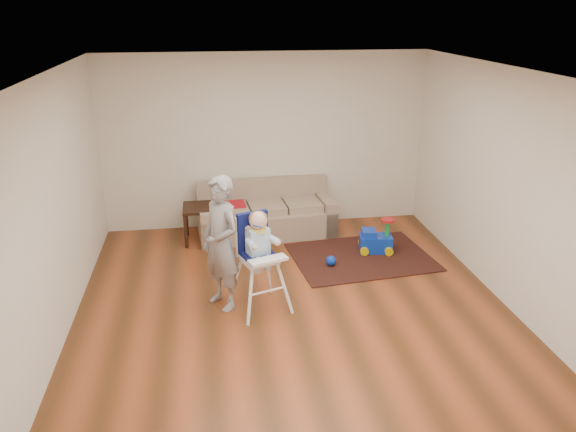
{
  "coord_description": "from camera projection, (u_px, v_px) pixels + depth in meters",
  "views": [
    {
      "loc": [
        -0.92,
        -5.72,
        3.34
      ],
      "look_at": [
        0.0,
        0.4,
        1.0
      ],
      "focal_mm": 35.0,
      "sensor_mm": 36.0,
      "label": 1
    }
  ],
  "objects": [
    {
      "name": "high_chair",
      "position": [
        259.0,
        263.0,
        6.38
      ],
      "size": [
        0.72,
        0.72,
        1.22
      ],
      "rotation": [
        0.0,
        0.0,
        0.33
      ],
      "color": "white",
      "rests_on": "ground"
    },
    {
      "name": "side_table",
      "position": [
        202.0,
        223.0,
        8.38
      ],
      "size": [
        0.54,
        0.54,
        0.54
      ],
      "primitive_type": null,
      "color": "black",
      "rests_on": "ground"
    },
    {
      "name": "room_envelope",
      "position": [
        286.0,
        141.0,
        6.42
      ],
      "size": [
        5.04,
        5.52,
        2.72
      ],
      "color": "silver",
      "rests_on": "ground"
    },
    {
      "name": "toy_ball",
      "position": [
        331.0,
        261.0,
        7.6
      ],
      "size": [
        0.14,
        0.14,
        0.14
      ],
      "primitive_type": "sphere",
      "color": "#0E38C1",
      "rests_on": "area_rug"
    },
    {
      "name": "area_rug",
      "position": [
        361.0,
        257.0,
        7.9
      ],
      "size": [
        2.03,
        1.61,
        0.02
      ],
      "primitive_type": "cube",
      "rotation": [
        0.0,
        0.0,
        0.11
      ],
      "color": "black",
      "rests_on": "ground"
    },
    {
      "name": "ground",
      "position": [
        293.0,
        307.0,
        6.6
      ],
      "size": [
        5.5,
        5.5,
        0.0
      ],
      "primitive_type": "plane",
      "color": "#532D14",
      "rests_on": "ground"
    },
    {
      "name": "ride_on_toy",
      "position": [
        376.0,
        235.0,
        7.99
      ],
      "size": [
        0.5,
        0.39,
        0.5
      ],
      "primitive_type": null,
      "rotation": [
        0.0,
        0.0,
        -0.17
      ],
      "color": "#0E38C1",
      "rests_on": "area_rug"
    },
    {
      "name": "sofa",
      "position": [
        266.0,
        210.0,
        8.58
      ],
      "size": [
        2.11,
        0.99,
        0.79
      ],
      "rotation": [
        0.0,
        0.0,
        0.07
      ],
      "color": "gray",
      "rests_on": "ground"
    },
    {
      "name": "adult",
      "position": [
        221.0,
        243.0,
        6.38
      ],
      "size": [
        0.63,
        0.69,
        1.58
      ],
      "primitive_type": "imported",
      "rotation": [
        0.0,
        0.0,
        -0.99
      ],
      "color": "#979799",
      "rests_on": "ground"
    }
  ]
}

